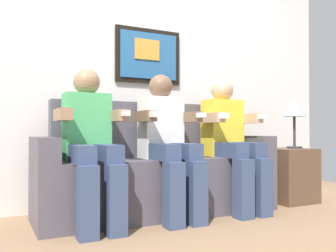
% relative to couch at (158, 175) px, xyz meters
% --- Properties ---
extents(ground_plane, '(5.60, 5.60, 0.00)m').
position_rel_couch_xyz_m(ground_plane, '(0.00, -0.33, -0.31)').
color(ground_plane, '#8C6B4C').
extents(back_wall_assembly, '(4.31, 0.10, 2.60)m').
position_rel_couch_xyz_m(back_wall_assembly, '(0.00, 0.44, 0.99)').
color(back_wall_assembly, silver).
rests_on(back_wall_assembly, ground_plane).
extents(couch, '(1.91, 0.58, 0.90)m').
position_rel_couch_xyz_m(couch, '(0.00, 0.00, 0.00)').
color(couch, '#514C56').
rests_on(couch, ground_plane).
extents(person_on_left, '(0.46, 0.56, 1.11)m').
position_rel_couch_xyz_m(person_on_left, '(-0.59, -0.17, 0.29)').
color(person_on_left, '#4CB266').
rests_on(person_on_left, ground_plane).
extents(person_in_middle, '(0.46, 0.56, 1.11)m').
position_rel_couch_xyz_m(person_in_middle, '(-0.00, -0.17, 0.29)').
color(person_in_middle, white).
rests_on(person_in_middle, ground_plane).
extents(person_on_right, '(0.46, 0.56, 1.11)m').
position_rel_couch_xyz_m(person_on_right, '(0.59, -0.17, 0.29)').
color(person_on_right, yellow).
rests_on(person_on_right, ground_plane).
extents(side_table_right, '(0.40, 0.40, 0.50)m').
position_rel_couch_xyz_m(side_table_right, '(1.30, -0.11, -0.06)').
color(side_table_right, brown).
rests_on(side_table_right, ground_plane).
extents(table_lamp, '(0.22, 0.22, 0.46)m').
position_rel_couch_xyz_m(table_lamp, '(1.34, -0.14, 0.55)').
color(table_lamp, '#333338').
rests_on(table_lamp, side_table_right).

